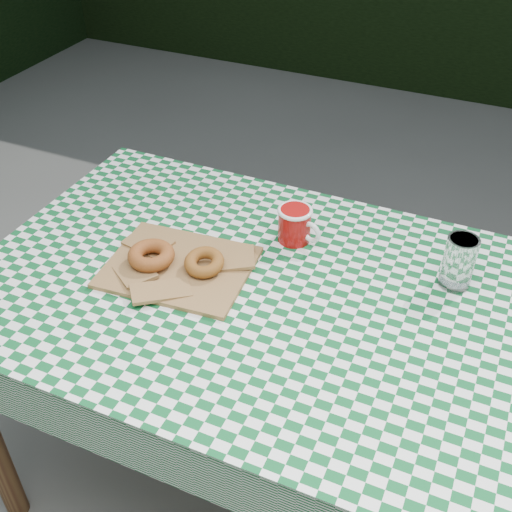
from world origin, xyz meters
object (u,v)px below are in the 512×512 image
at_px(coffee_mug, 294,225).
at_px(drinking_glass, 459,262).
at_px(table, 256,397).
at_px(paper_bag, 179,266).

relative_size(coffee_mug, drinking_glass, 1.26).
height_order(coffee_mug, drinking_glass, drinking_glass).
bearing_deg(coffee_mug, drinking_glass, 14.69).
bearing_deg(drinking_glass, table, -154.69).
bearing_deg(paper_bag, coffee_mug, 47.11).
distance_m(paper_bag, coffee_mug, 0.30).
relative_size(table, drinking_glass, 10.11).
relative_size(paper_bag, drinking_glass, 2.60).
distance_m(table, drinking_glass, 0.63).
bearing_deg(table, drinking_glass, 25.28).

